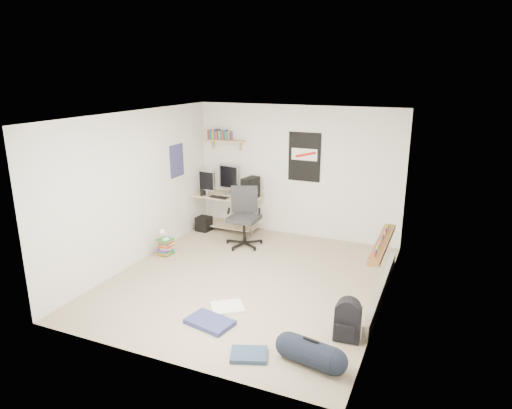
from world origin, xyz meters
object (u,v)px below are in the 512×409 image
at_px(backpack, 348,324).
at_px(duffel_bag, 311,353).
at_px(desk, 224,211).
at_px(office_chair, 244,220).
at_px(book_stack, 166,248).

relative_size(backpack, duffel_bag, 0.72).
bearing_deg(desk, backpack, -53.16).
xyz_separation_m(office_chair, backpack, (2.41, -2.29, -0.29)).
height_order(office_chair, book_stack, office_chair).
relative_size(desk, book_stack, 3.39).
distance_m(desk, book_stack, 1.73).
bearing_deg(book_stack, office_chair, 43.47).
relative_size(office_chair, duffel_bag, 1.89).
relative_size(office_chair, backpack, 2.61).
height_order(desk, office_chair, office_chair).
xyz_separation_m(desk, office_chair, (0.78, -0.71, 0.12)).
xyz_separation_m(desk, duffel_bag, (2.94, -3.66, -0.22)).
relative_size(duffel_bag, book_stack, 1.23).
bearing_deg(book_stack, duffel_bag, -31.59).
bearing_deg(office_chair, book_stack, -159.35).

